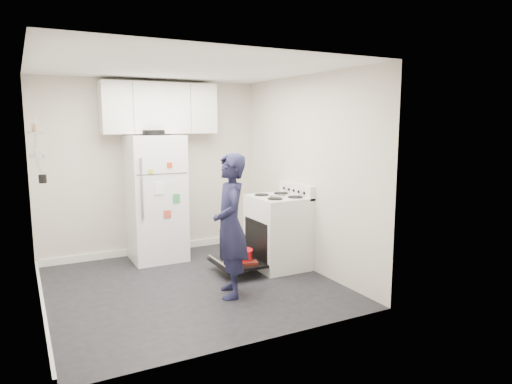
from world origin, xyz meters
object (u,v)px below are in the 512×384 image
open_oven_door (239,259)px  person (230,226)px  refrigerator (156,198)px  electric_range (277,232)px

open_oven_door → person: size_ratio=0.44×
open_oven_door → refrigerator: (-0.73, 1.12, 0.68)m
electric_range → refrigerator: refrigerator is taller
refrigerator → person: refrigerator is taller
electric_range → open_oven_door: 0.64m
refrigerator → person: bearing=-78.8°
electric_range → open_oven_door: (-0.58, -0.02, -0.27)m
open_oven_door → refrigerator: 1.50m
open_oven_door → person: (-0.39, -0.61, 0.60)m
open_oven_door → electric_range: bearing=2.2°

